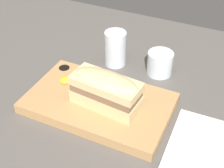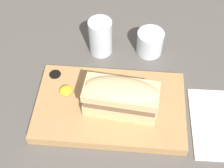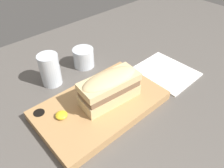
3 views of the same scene
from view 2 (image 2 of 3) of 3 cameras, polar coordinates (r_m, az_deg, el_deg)
The scene contains 6 objects.
dining_table at distance 74.46cm, azimuth 3.88°, elevation -6.55°, with size 188.41×107.48×2.00cm.
serving_board at distance 73.52cm, azimuth -0.38°, elevation -4.13°, with size 34.74×20.92×2.67cm.
sandwich at distance 67.94cm, azimuth 1.66°, elevation -2.28°, with size 16.83×8.46×8.62cm.
mustard_dollop at distance 74.59cm, azimuth -8.44°, elevation -1.16°, with size 3.07×3.07×1.23cm.
water_glass at distance 83.23cm, azimuth -2.12°, elevation 8.25°, with size 6.15×6.15×10.19cm.
wine_glass at distance 84.75cm, azimuth 6.92°, elevation 7.39°, with size 7.07×7.07×6.54cm.
Camera 2 is at (-1.89, -37.69, 65.19)cm, focal length 50.00 mm.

